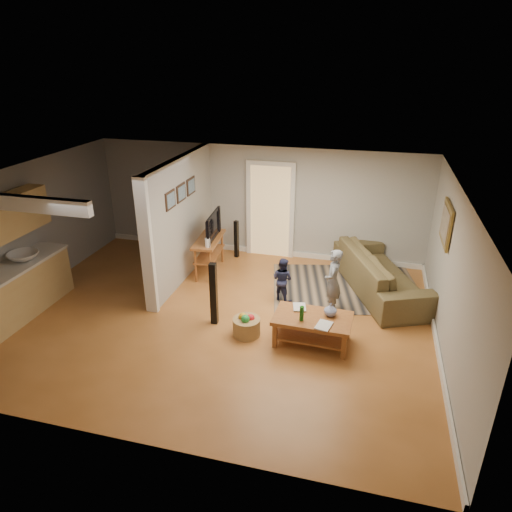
% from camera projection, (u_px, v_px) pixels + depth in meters
% --- Properties ---
extents(ground, '(7.50, 7.50, 0.00)m').
position_uv_depth(ground, '(217.00, 316.00, 8.18)').
color(ground, '#945725').
rests_on(ground, ground).
extents(room_shell, '(7.54, 6.02, 2.52)m').
position_uv_depth(room_shell, '(166.00, 227.00, 8.21)').
color(room_shell, '#A5A39E').
rests_on(room_shell, ground).
extents(area_rug, '(3.28, 2.69, 0.01)m').
position_uv_depth(area_rug, '(346.00, 287.00, 9.18)').
color(area_rug, black).
rests_on(area_rug, ground).
extents(sofa, '(2.05, 2.91, 0.79)m').
position_uv_depth(sofa, '(378.00, 290.00, 9.09)').
color(sofa, '#453C22').
rests_on(sofa, ground).
extents(coffee_table, '(1.26, 0.76, 0.73)m').
position_uv_depth(coffee_table, '(314.00, 322.00, 7.30)').
color(coffee_table, brown).
rests_on(coffee_table, ground).
extents(tv_console, '(0.56, 1.25, 1.05)m').
position_uv_depth(tv_console, '(209.00, 241.00, 9.59)').
color(tv_console, brown).
rests_on(tv_console, ground).
extents(speaker_left, '(0.12, 0.12, 1.14)m').
position_uv_depth(speaker_left, '(214.00, 294.00, 7.77)').
color(speaker_left, black).
rests_on(speaker_left, ground).
extents(speaker_right, '(0.11, 0.11, 0.88)m').
position_uv_depth(speaker_right, '(236.00, 239.00, 10.41)').
color(speaker_right, black).
rests_on(speaker_right, ground).
extents(toy_basket, '(0.46, 0.46, 0.41)m').
position_uv_depth(toy_basket, '(246.00, 326.00, 7.59)').
color(toy_basket, olive).
rests_on(toy_basket, ground).
extents(child, '(0.30, 0.45, 1.22)m').
position_uv_depth(child, '(331.00, 311.00, 8.35)').
color(child, slate).
rests_on(child, ground).
extents(toddler, '(0.51, 0.47, 0.86)m').
position_uv_depth(toddler, '(282.00, 299.00, 8.75)').
color(toddler, '#202443').
rests_on(toddler, ground).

